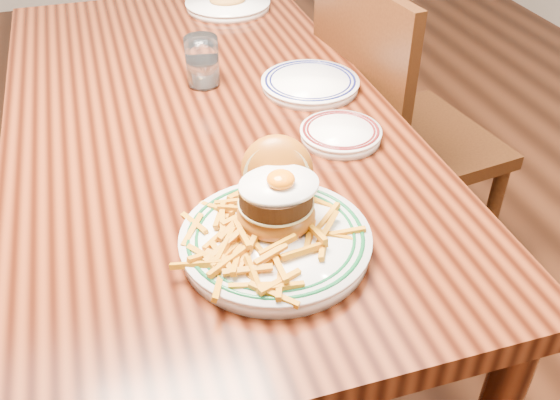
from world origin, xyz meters
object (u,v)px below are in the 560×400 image
object	(u,v)px
side_plate	(341,133)
chair_right	(391,132)
main_plate	(276,223)
table	(202,142)

from	to	relation	value
side_plate	chair_right	bearing A→B (deg)	54.48
main_plate	side_plate	xyz separation A→B (m)	(0.22, 0.27, -0.03)
table	side_plate	world-z (taller)	side_plate
table	chair_right	size ratio (longest dim) A/B	1.66
main_plate	table	bearing A→B (deg)	112.27
side_plate	main_plate	bearing A→B (deg)	-123.12
table	main_plate	size ratio (longest dim) A/B	4.78
main_plate	side_plate	world-z (taller)	main_plate
main_plate	side_plate	bearing A→B (deg)	69.09
chair_right	side_plate	bearing A→B (deg)	40.42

